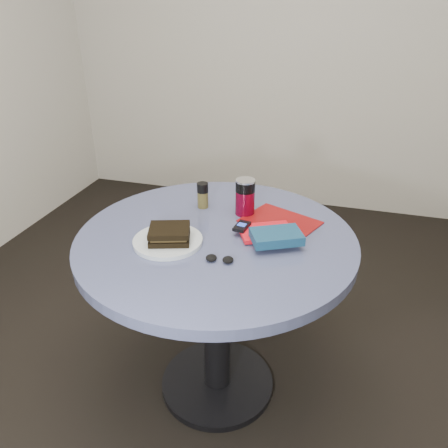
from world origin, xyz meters
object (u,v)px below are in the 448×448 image
(table, at_px, (216,273))
(soda_can, at_px, (245,197))
(mp3_player, at_px, (242,226))
(sandwich, at_px, (169,234))
(headphones, at_px, (220,259))
(pepper_grinder, at_px, (203,195))
(magazine, at_px, (280,222))
(plate, at_px, (168,241))
(red_book, at_px, (266,232))
(novel, at_px, (276,236))

(table, height_order, soda_can, soda_can)
(mp3_player, bearing_deg, sandwich, -146.34)
(table, height_order, headphones, headphones)
(pepper_grinder, relative_size, magazine, 0.39)
(soda_can, height_order, mp3_player, soda_can)
(pepper_grinder, xyz_separation_m, magazine, (0.32, -0.05, -0.05))
(plate, xyz_separation_m, red_book, (0.32, 0.15, 0.00))
(pepper_grinder, xyz_separation_m, novel, (0.34, -0.22, -0.02))
(sandwich, relative_size, pepper_grinder, 1.59)
(table, xyz_separation_m, sandwich, (-0.13, -0.10, 0.20))
(plate, bearing_deg, magazine, 36.79)
(plate, relative_size, mp3_player, 2.95)
(sandwich, height_order, soda_can, soda_can)
(red_book, height_order, mp3_player, mp3_player)
(plate, height_order, novel, novel)
(sandwich, xyz_separation_m, soda_can, (0.19, 0.30, 0.03))
(plate, height_order, sandwich, sandwich)
(red_book, bearing_deg, plate, 178.86)
(soda_can, bearing_deg, magazine, -13.71)
(soda_can, height_order, magazine, soda_can)
(mp3_player, xyz_separation_m, headphones, (-0.02, -0.21, -0.02))
(novel, bearing_deg, red_book, 99.02)
(plate, xyz_separation_m, mp3_player, (0.23, 0.14, 0.02))
(magazine, bearing_deg, soda_can, -170.37)
(sandwich, xyz_separation_m, novel, (0.35, 0.09, -0.00))
(sandwich, distance_m, mp3_player, 0.26)
(table, height_order, mp3_player, mp3_player)
(plate, relative_size, soda_can, 1.69)
(magazine, height_order, red_book, red_book)
(plate, relative_size, red_book, 1.30)
(red_book, relative_size, headphones, 1.98)
(plate, bearing_deg, novel, 13.06)
(novel, bearing_deg, mp3_player, 130.41)
(sandwich, height_order, red_book, sandwich)
(red_book, relative_size, novel, 1.10)
(plate, xyz_separation_m, soda_can, (0.20, 0.30, 0.06))
(pepper_grinder, distance_m, mp3_player, 0.26)
(soda_can, bearing_deg, red_book, -51.98)
(pepper_grinder, relative_size, red_book, 0.56)
(mp3_player, bearing_deg, magazine, 44.76)
(pepper_grinder, height_order, magazine, pepper_grinder)
(novel, bearing_deg, pepper_grinder, 120.12)
(mp3_player, bearing_deg, red_book, 5.13)
(red_book, height_order, novel, novel)
(plate, bearing_deg, sandwich, -22.66)
(sandwich, bearing_deg, headphones, -17.03)
(magazine, distance_m, red_book, 0.12)
(novel, distance_m, mp3_player, 0.15)
(pepper_grinder, distance_m, headphones, 0.41)
(sandwich, height_order, magazine, sandwich)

